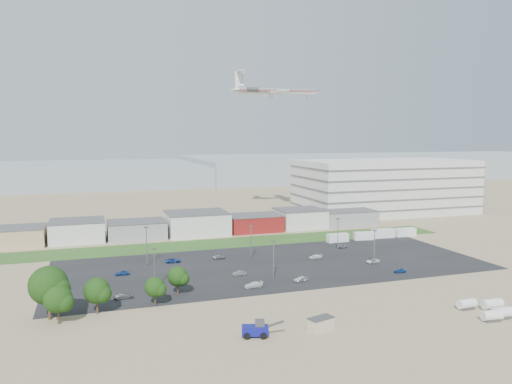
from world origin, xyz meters
name	(u,v)px	position (x,y,z in m)	size (l,w,h in m)	color
ground	(282,286)	(0.00, 0.00, 0.00)	(700.00, 700.00, 0.00)	#8D785A
parking_lot	(272,265)	(5.00, 20.00, 0.01)	(120.00, 50.00, 0.01)	black
grass_strip	(226,243)	(0.00, 52.00, 0.01)	(160.00, 16.00, 0.02)	#2A4E1D
hills_backdrop	(191,173)	(40.00, 315.00, 4.50)	(700.00, 200.00, 9.00)	gray
building_row	(167,225)	(-17.00, 71.00, 4.00)	(170.00, 20.00, 8.00)	silver
parking_garage	(385,186)	(90.00, 95.00, 12.50)	(80.00, 40.00, 25.00)	silver
portable_shed	(321,324)	(-3.24, -28.06, 1.24)	(4.94, 2.56, 2.49)	#BDAF8F
telehandler	(255,329)	(-15.90, -27.15, 1.59)	(7.64, 2.55, 3.18)	navy
storage_tank_nw	(467,304)	(30.84, -27.35, 1.18)	(3.94, 1.97, 2.36)	silver
storage_tank_ne	(492,304)	(35.60, -29.41, 1.28)	(4.25, 2.13, 2.55)	silver
storage_tank_sw	(492,315)	(30.61, -34.49, 1.19)	(3.98, 1.99, 2.39)	silver
storage_tank_se	(502,312)	(33.67, -34.02, 1.24)	(4.13, 2.07, 2.48)	silver
box_trailer_a	(338,238)	(36.92, 41.50, 1.42)	(7.59, 2.37, 2.85)	silver
box_trailer_b	(364,236)	(47.42, 41.85, 1.37)	(7.32, 2.29, 2.74)	silver
box_trailer_c	(383,233)	(55.70, 42.75, 1.57)	(8.37, 2.62, 3.14)	silver
box_trailer_d	(405,232)	(64.79, 42.50, 1.48)	(7.91, 2.47, 2.97)	silver
tree_far_left	(49,290)	(-51.69, -6.02, 6.12)	(8.16, 8.16, 12.23)	black
tree_left	(58,302)	(-49.90, -8.98, 4.41)	(5.88, 5.88, 8.82)	black
tree_mid	(97,293)	(-42.71, -5.53, 4.26)	(5.68, 5.68, 8.52)	black
tree_right	(155,289)	(-30.83, -3.94, 3.50)	(4.67, 4.67, 7.01)	black
tree_near	(178,279)	(-24.94, 1.75, 3.73)	(4.97, 4.97, 7.45)	black
lightpole_front_l	(154,268)	(-29.33, 8.69, 4.79)	(1.13, 0.47, 9.59)	slate
lightpole_front_m	(274,260)	(0.40, 6.92, 4.87)	(1.15, 0.48, 9.74)	slate
lightpole_front_r	(374,248)	(31.10, 9.03, 5.18)	(1.22, 0.51, 10.36)	slate
lightpole_back_l	(147,246)	(-28.78, 30.42, 5.49)	(1.29, 0.54, 10.98)	slate
lightpole_back_m	(251,242)	(1.35, 28.46, 4.97)	(1.17, 0.49, 9.93)	slate
lightpole_back_r	(338,235)	(30.63, 29.55, 5.20)	(1.22, 0.51, 10.39)	slate
airliner	(277,90)	(40.15, 108.41, 57.14)	(44.45, 30.31, 13.13)	silver
parked_car_0	(373,261)	(32.95, 12.61, 0.58)	(1.91, 4.14, 1.15)	silver
parked_car_2	(400,271)	(34.23, 1.29, 0.56)	(1.33, 3.29, 1.12)	navy
parked_car_3	(254,285)	(-6.82, 1.28, 0.66)	(1.85, 4.55, 1.32)	silver
parked_car_4	(240,273)	(-7.03, 12.34, 0.60)	(1.28, 3.66, 1.21)	#595B5E
parked_car_5	(122,273)	(-36.11, 22.33, 0.61)	(1.45, 3.59, 1.22)	navy
parked_car_6	(219,257)	(-7.77, 31.22, 0.56)	(1.56, 3.83, 1.11)	#A5A5AA
parked_car_8	(342,246)	(33.73, 32.42, 0.59)	(1.39, 3.46, 1.18)	#A5A5AA
parked_car_9	(173,260)	(-21.31, 31.19, 0.61)	(2.04, 4.42, 1.23)	navy
parked_car_10	(124,296)	(-36.98, 2.69, 0.63)	(1.76, 4.33, 1.26)	#595B5E
parked_car_12	(315,257)	(19.54, 22.46, 0.59)	(1.64, 4.03, 1.17)	silver
parked_car_13	(301,279)	(5.90, 2.16, 0.60)	(1.27, 3.64, 1.20)	#A5A5AA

